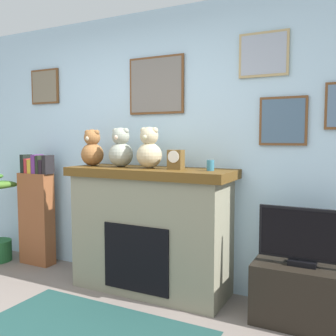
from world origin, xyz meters
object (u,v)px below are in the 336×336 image
fireplace (151,229)px  candle_jar (210,165)px  teddy_bear_tan (92,149)px  tv_stand (302,295)px  mantel_clock (176,160)px  bookshelf (37,213)px  teddy_bear_cream (149,150)px  teddy_bear_brown (121,149)px  television (303,237)px

fireplace → candle_jar: candle_jar is taller
candle_jar → teddy_bear_tan: (-1.22, -0.00, 0.11)m
tv_stand → mantel_clock: bearing=178.8°
fireplace → bookshelf: (-1.48, 0.06, 0.00)m
fireplace → teddy_bear_cream: bearing=-93.1°
candle_jar → teddy_bear_brown: bearing=-180.0°
fireplace → teddy_bear_brown: teddy_bear_brown is taller
mantel_clock → teddy_bear_brown: 0.57m
mantel_clock → teddy_bear_cream: size_ratio=0.46×
bookshelf → candle_jar: (2.06, -0.08, 0.60)m
candle_jar → teddy_bear_cream: teddy_bear_cream is taller
candle_jar → television: bearing=-2.0°
television → mantel_clock: bearing=178.7°
teddy_bear_brown → teddy_bear_cream: bearing=-0.0°
tv_stand → television: 0.44m
bookshelf → teddy_bear_brown: teddy_bear_brown is taller
tv_stand → teddy_bear_tan: size_ratio=2.01×
teddy_bear_tan → teddy_bear_cream: bearing=-0.0°
teddy_bear_tan → bookshelf: bearing=174.8°
candle_jar → fireplace: bearing=178.2°
teddy_bear_tan → tv_stand: bearing=-0.7°
bookshelf → television: (2.80, -0.10, 0.09)m
bookshelf → television: 2.81m
tv_stand → fireplace: bearing=178.2°
tv_stand → candle_jar: bearing=178.1°
fireplace → television: (1.32, -0.04, 0.10)m
teddy_bear_cream → tv_stand: bearing=-1.0°
teddy_bear_tan → mantel_clock: bearing=-0.1°
fireplace → tv_stand: bearing=-1.8°
fireplace → candle_jar: bearing=-1.8°
tv_stand → mantel_clock: (-1.06, 0.02, 0.98)m
bookshelf → teddy_bear_cream: (1.48, -0.08, 0.72)m
television → candle_jar: candle_jar is taller
bookshelf → candle_jar: 2.14m
bookshelf → tv_stand: 2.83m
candle_jar → teddy_bear_brown: size_ratio=0.25×
teddy_bear_brown → teddy_bear_tan: bearing=180.0°
teddy_bear_tan → teddy_bear_cream: 0.63m
tv_stand → bookshelf: bearing=178.0°
candle_jar → teddy_bear_tan: 1.22m
tv_stand → teddy_bear_brown: teddy_bear_brown is taller
candle_jar → teddy_bear_cream: 0.59m
fireplace → teddy_bear_tan: size_ratio=4.36×
bookshelf → teddy_bear_brown: 1.38m
mantel_clock → teddy_bear_brown: teddy_bear_brown is taller
mantel_clock → bookshelf: bearing=177.5°
fireplace → television: fireplace is taller
fireplace → teddy_bear_brown: 0.78m
mantel_clock → teddy_bear_tan: bearing=179.9°
fireplace → mantel_clock: mantel_clock is taller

